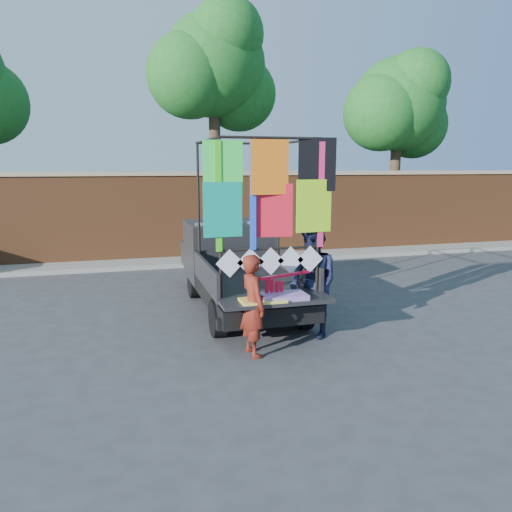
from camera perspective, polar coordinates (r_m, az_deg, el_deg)
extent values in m
plane|color=#38383A|center=(8.54, -0.49, -8.68)|extent=(90.00, 90.00, 0.00)
cube|color=brown|center=(15.02, -7.49, 4.38)|extent=(30.00, 0.35, 2.50)
cube|color=tan|center=(14.95, -7.61, 9.34)|extent=(30.00, 0.45, 0.12)
cube|color=gray|center=(14.51, -6.99, -0.57)|extent=(30.00, 1.20, 0.12)
cylinder|color=#38281C|center=(16.30, -4.69, 10.10)|extent=(0.36, 0.36, 5.46)
sphere|color=#1A5D1E|center=(16.58, -4.86, 20.94)|extent=(3.20, 3.20, 3.20)
sphere|color=#1A5D1E|center=(17.03, -1.96, 18.03)|extent=(2.40, 2.40, 2.40)
sphere|color=#1A5D1E|center=(16.09, -7.60, 19.81)|extent=(2.60, 2.60, 2.60)
sphere|color=#1A5D1E|center=(16.23, -3.33, 24.01)|extent=(2.20, 2.20, 2.20)
cylinder|color=#38281C|center=(18.66, 15.54, 8.39)|extent=(0.36, 0.36, 4.55)
sphere|color=#1A5D1E|center=(18.78, 15.94, 16.34)|extent=(3.20, 3.20, 3.20)
sphere|color=#1A5D1E|center=(19.53, 17.54, 14.09)|extent=(2.40, 2.40, 2.40)
sphere|color=#1A5D1E|center=(18.08, 14.15, 15.63)|extent=(2.60, 2.60, 2.60)
sphere|color=#1A5D1E|center=(18.51, 17.89, 18.36)|extent=(2.20, 2.20, 2.20)
cylinder|color=black|center=(10.72, -7.09, -3.06)|extent=(0.21, 0.63, 0.63)
cylinder|color=black|center=(8.26, -4.38, -7.08)|extent=(0.21, 0.63, 0.63)
cylinder|color=black|center=(11.03, 0.61, -2.60)|extent=(0.21, 0.63, 0.63)
cylinder|color=black|center=(8.66, 5.41, -6.28)|extent=(0.21, 0.63, 0.63)
cube|color=black|center=(9.54, -1.45, -3.65)|extent=(1.63, 4.02, 0.29)
cube|color=black|center=(8.80, -0.32, -3.05)|extent=(1.72, 2.20, 0.10)
cube|color=black|center=(8.58, -5.75, -2.01)|extent=(0.06, 2.20, 0.43)
cube|color=black|center=(9.01, 4.86, -1.40)|extent=(0.06, 2.20, 0.43)
cube|color=black|center=(9.78, -1.99, -0.44)|extent=(1.72, 0.06, 0.43)
cube|color=black|center=(10.66, -3.16, 0.71)|extent=(1.72, 1.53, 1.20)
cube|color=#8C9EAD|center=(10.19, -2.66, 2.45)|extent=(1.53, 0.06, 0.53)
cube|color=#8C9EAD|center=(11.33, -3.96, 2.25)|extent=(1.53, 0.10, 0.67)
cube|color=black|center=(11.72, -4.26, 0.38)|extent=(1.67, 0.86, 0.53)
cube|color=black|center=(7.55, 2.37, -5.16)|extent=(1.72, 0.53, 0.06)
cube|color=black|center=(7.86, 1.85, -7.31)|extent=(1.77, 0.14, 0.17)
cylinder|color=black|center=(7.45, -4.12, 4.20)|extent=(0.05, 0.05, 2.39)
cylinder|color=black|center=(9.42, -6.58, 5.43)|extent=(0.05, 0.05, 2.39)
cylinder|color=black|center=(7.91, 7.12, 4.50)|extent=(0.05, 0.05, 2.39)
cylinder|color=black|center=(9.78, 2.57, 5.67)|extent=(0.05, 0.05, 2.39)
cylinder|color=black|center=(7.61, 1.71, 13.36)|extent=(1.63, 0.04, 0.04)
cylinder|color=black|center=(9.55, -1.96, 12.74)|extent=(1.63, 0.04, 0.04)
cylinder|color=black|center=(8.40, -5.64, 13.03)|extent=(0.04, 2.06, 0.04)
cylinder|color=black|center=(8.81, 4.72, 12.92)|extent=(0.04, 2.06, 0.04)
cylinder|color=black|center=(7.71, 1.65, 0.83)|extent=(1.63, 0.04, 0.04)
cube|color=#2BF847|center=(7.40, -3.66, 10.10)|extent=(0.59, 0.01, 0.81)
cube|color=orange|center=(7.55, 1.83, 10.12)|extent=(0.59, 0.01, 0.81)
cube|color=black|center=(7.83, 6.84, 10.06)|extent=(0.59, 0.01, 0.81)
cube|color=#0BA184|center=(7.39, -3.54, 5.27)|extent=(0.59, 0.01, 0.81)
cube|color=red|center=(7.61, 1.71, 5.43)|extent=(0.59, 0.01, 0.81)
cube|color=#AFFF1A|center=(7.82, 6.85, 5.49)|extent=(0.59, 0.01, 0.81)
cube|color=#39D81B|center=(7.38, -4.32, 6.75)|extent=(0.10, 0.01, 1.63)
cube|color=#EE2769|center=(7.86, 7.48, 6.90)|extent=(0.10, 0.01, 1.63)
cube|color=#1C4FFF|center=(7.50, -0.34, 6.83)|extent=(0.10, 0.01, 1.63)
cube|color=white|center=(7.55, -3.02, -0.85)|extent=(0.43, 0.01, 0.43)
cube|color=white|center=(7.62, -0.63, -0.73)|extent=(0.43, 0.01, 0.43)
cube|color=white|center=(7.71, 1.70, -0.60)|extent=(0.43, 0.01, 0.43)
cube|color=white|center=(7.81, 3.98, -0.48)|extent=(0.43, 0.01, 0.43)
cube|color=white|center=(7.93, 6.20, -0.36)|extent=(0.43, 0.01, 0.43)
cube|color=#FF387D|center=(7.57, 3.07, -4.62)|extent=(0.72, 0.43, 0.08)
cube|color=#F3D14C|center=(7.41, 0.77, -5.08)|extent=(0.67, 0.38, 0.04)
imported|color=maroon|center=(7.34, -0.32, -5.67)|extent=(0.44, 0.60, 1.52)
imported|color=#161A37|center=(8.17, 6.52, -2.95)|extent=(0.91, 1.05, 1.83)
cube|color=red|center=(7.67, 3.31, -2.21)|extent=(0.91, 0.35, 0.04)
cube|color=red|center=(7.63, 1.21, -4.56)|extent=(0.06, 0.02, 0.55)
cube|color=red|center=(7.66, 1.78, -4.66)|extent=(0.06, 0.02, 0.55)
cube|color=red|center=(7.69, 2.35, -4.76)|extent=(0.06, 0.02, 0.55)
cube|color=red|center=(7.72, 2.91, -4.86)|extent=(0.06, 0.02, 0.55)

